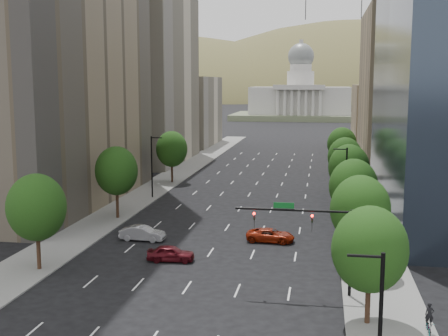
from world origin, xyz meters
The scene contains 24 objects.
sidewalk_left centered at (-15.50, 60.00, 0.07)m, with size 6.00×200.00×0.15m, color slate.
sidewalk_right centered at (15.50, 60.00, 0.07)m, with size 6.00×200.00×0.15m, color slate.
midrise_cream_left centered at (-25.00, 103.00, 17.50)m, with size 14.00×30.00×35.00m, color beige.
filler_left centered at (-25.00, 136.00, 9.00)m, with size 14.00×26.00×18.00m, color beige.
parking_tan_right centered at (25.00, 100.00, 15.00)m, with size 14.00×30.00×30.00m, color #8C7759.
filler_right centered at (25.00, 133.00, 8.00)m, with size 14.00×26.00×16.00m, color #8C7759.
tree_right_0 centered at (14.00, 25.00, 5.39)m, with size 5.20×5.20×8.39m.
tree_right_1 centered at (14.00, 36.00, 5.75)m, with size 5.20×5.20×8.75m.
tree_right_2 centered at (14.00, 48.00, 5.60)m, with size 5.20×5.20×8.61m.
tree_right_3 centered at (14.00, 60.00, 5.89)m, with size 5.20×5.20×8.89m.
tree_right_4 centered at (14.00, 74.00, 5.46)m, with size 5.20×5.20×8.46m.
tree_right_5 centered at (14.00, 90.00, 5.75)m, with size 5.20×5.20×8.75m.
tree_left_0 centered at (-14.00, 32.00, 5.75)m, with size 5.20×5.20×8.75m.
tree_left_1 centered at (-14.00, 52.00, 5.96)m, with size 5.20×5.20×8.97m.
tree_left_2 centered at (-14.00, 78.00, 5.68)m, with size 5.20×5.20×8.68m.
streetlight_rn centered at (13.44, 55.00, 4.84)m, with size 1.70×0.20×9.00m.
streetlight_ln centered at (-13.44, 65.00, 4.84)m, with size 1.70×0.20×9.00m.
traffic_signal centered at (10.53, 30.00, 5.17)m, with size 9.12×0.40×7.38m.
capitol centered at (0.00, 249.71, 8.58)m, with size 60.00×40.00×35.20m.
foothills centered at (34.67, 599.39, -37.78)m, with size 720.00×413.00×263.00m.
car_maroon centered at (-3.13, 36.60, 0.76)m, with size 1.79×4.44×1.51m, color #4B0C13.
car_silver centered at (-7.93, 43.02, 0.79)m, with size 1.67×4.80×1.58m, color #929297.
car_red_far centered at (5.47, 44.85, 0.70)m, with size 2.32×5.04×1.40m, color maroon.
cyclist centered at (17.90, 23.95, 0.85)m, with size 0.59×1.59×2.09m.
Camera 1 is at (10.69, -14.09, 16.64)m, focal length 46.32 mm.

